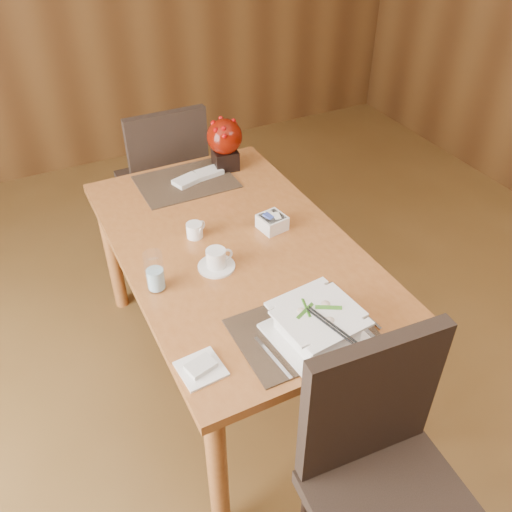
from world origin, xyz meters
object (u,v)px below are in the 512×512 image
water_glass (155,272)px  coffee_cup (216,260)px  soup_setting (317,325)px  near_chair (385,471)px  bread_plate (201,369)px  dining_table (235,262)px  berry_decor (225,141)px  sugar_caddy (272,222)px  far_chair (165,176)px  creamer_jug (195,230)px

water_glass → coffee_cup: bearing=3.3°
soup_setting → coffee_cup: bearing=101.3°
near_chair → bread_plate: bearing=134.2°
dining_table → berry_decor: bearing=69.0°
soup_setting → berry_decor: bearing=74.5°
sugar_caddy → coffee_cup: bearing=-156.9°
water_glass → berry_decor: bearing=50.2°
coffee_cup → bread_plate: (-0.24, -0.44, -0.03)m
berry_decor → far_chair: (-0.20, 0.40, -0.35)m
creamer_jug → sugar_caddy: 0.33m
dining_table → creamer_jug: size_ratio=17.17×
sugar_caddy → creamer_jug: bearing=163.7°
water_glass → berry_decor: (0.60, 0.72, 0.06)m
soup_setting → water_glass: water_glass is taller
soup_setting → sugar_caddy: bearing=69.4°
near_chair → water_glass: bearing=117.6°
coffee_cup → far_chair: (0.15, 1.11, -0.24)m
soup_setting → creamer_jug: (-0.15, 0.71, -0.03)m
water_glass → near_chair: near_chair is taller
dining_table → bread_plate: bearing=-123.8°
dining_table → near_chair: size_ratio=1.48×
berry_decor → coffee_cup: bearing=-116.7°
berry_decor → soup_setting: bearing=-99.7°
sugar_caddy → near_chair: size_ratio=0.10×
bread_plate → near_chair: bearing=-49.7°
soup_setting → creamer_jug: soup_setting is taller
creamer_jug → far_chair: far_chair is taller
dining_table → soup_setting: 0.62m
soup_setting → water_glass: 0.62m
sugar_caddy → far_chair: far_chair is taller
water_glass → bread_plate: bearing=-90.0°
coffee_cup → near_chair: bearing=-80.7°
dining_table → bread_plate: (-0.37, -0.55, 0.10)m
near_chair → far_chair: bearing=93.8°
berry_decor → near_chair: bearing=-97.3°
creamer_jug → far_chair: 0.93m
soup_setting → water_glass: (-0.39, 0.47, 0.02)m
creamer_jug → sugar_caddy: same height
coffee_cup → near_chair: size_ratio=0.14×
soup_setting → sugar_caddy: size_ratio=3.03×
creamer_jug → near_chair: 1.16m
far_chair → near_chair: bearing=90.1°
dining_table → soup_setting: bearing=-87.6°
berry_decor → far_chair: berry_decor is taller
bread_plate → near_chair: (0.39, -0.46, -0.18)m
soup_setting → sugar_caddy: (0.16, 0.62, -0.03)m
dining_table → sugar_caddy: bearing=7.8°
creamer_jug → bread_plate: size_ratio=0.65×
soup_setting → near_chair: 0.48m
berry_decor → bread_plate: 1.30m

